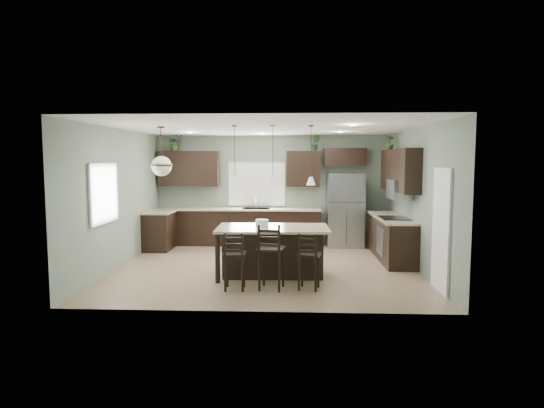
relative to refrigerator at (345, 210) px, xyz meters
The scene contains 33 objects.
ground 3.12m from the refrigerator, 128.31° to the right, with size 6.00×6.00×0.00m, color #9E8466.
pantry_door 4.05m from the refrigerator, 73.81° to the right, with size 0.04×0.82×2.04m, color white.
window_back 2.37m from the refrigerator, 169.95° to the left, with size 1.35×0.02×1.00m, color white.
window_left 5.79m from the refrigerator, 147.00° to the right, with size 0.02×1.10×1.00m, color white.
left_return_cabs 4.62m from the refrigerator, behind, with size 0.60×0.90×0.90m, color black.
left_return_countertop 4.57m from the refrigerator, behind, with size 0.66×0.96×0.04m, color beige.
back_lower_cabs 2.74m from the refrigerator, behind, with size 4.20×0.60×0.90m, color black.
back_countertop 2.70m from the refrigerator, behind, with size 4.20×0.66×0.04m, color beige.
sink_inset 2.25m from the refrigerator, behind, with size 0.70×0.45×0.01m, color gray.
faucet 2.25m from the refrigerator, behind, with size 0.02×0.02×0.28m, color silver.
back_upper_left 4.13m from the refrigerator, behind, with size 1.55×0.34×0.90m, color black.
back_upper_right 1.48m from the refrigerator, 166.92° to the left, with size 0.85×0.34×0.90m, color black.
fridge_header 1.35m from the refrigerator, 89.09° to the left, with size 1.05×0.34×0.45m, color black.
right_lower_cabs 1.76m from the refrigerator, 59.71° to the right, with size 0.60×2.35×0.90m, color black.
right_countertop 1.68m from the refrigerator, 60.30° to the right, with size 0.66×2.35×0.04m, color beige.
cooktop 1.93m from the refrigerator, 64.36° to the right, with size 0.58×0.75×0.02m, color black.
wall_oven_front 1.88m from the refrigerator, 72.47° to the right, with size 0.01×0.72×0.60m, color gray.
right_upper_cabs 2.04m from the refrigerator, 56.06° to the right, with size 0.34×2.35×0.90m, color black.
microwave 2.07m from the refrigerator, 61.74° to the right, with size 0.40×0.75×0.40m, color gray.
refrigerator is the anchor object (origin of this frame).
kitchen_island 3.51m from the refrigerator, 118.85° to the right, with size 2.06×1.17×0.92m, color black.
serving_dish 3.59m from the refrigerator, 121.62° to the right, with size 0.24×0.24×0.14m, color silver.
bar_stool_left 4.61m from the refrigerator, 119.69° to the right, with size 0.36×0.36×0.98m, color black.
bar_stool_center 4.29m from the refrigerator, 112.92° to the right, with size 0.42×0.42×1.12m, color black.
bar_stool_right 4.09m from the refrigerator, 104.80° to the right, with size 0.36×0.36×0.97m, color black.
pendant_left 4.10m from the refrigerator, 127.83° to the right, with size 0.17×0.17×1.10m, color white, non-canonical shape.
pendant_center 3.72m from the refrigerator, 118.85° to the right, with size 0.17×0.17×1.10m, color white, non-canonical shape.
pendant_right 3.45m from the refrigerator, 107.90° to the right, with size 0.17×0.17×1.10m, color silver, non-canonical shape.
chandelier 4.95m from the refrigerator, 143.38° to the right, with size 0.42×0.42×0.94m, color #F5F0C8, non-canonical shape.
plant_back_left 4.65m from the refrigerator, behind, with size 0.37×0.32×0.41m, color #2F4D21.
plant_back_right 1.85m from the refrigerator, 164.07° to the left, with size 0.22×0.18×0.40m, color #2C5726.
plant_right_wall 1.98m from the refrigerator, 29.86° to the right, with size 0.19×0.19×0.33m, color #2F4F22.
room_shell 3.08m from the refrigerator, 128.31° to the right, with size 6.00×6.00×6.00m.
Camera 1 is at (0.53, -9.05, 2.15)m, focal length 30.00 mm.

